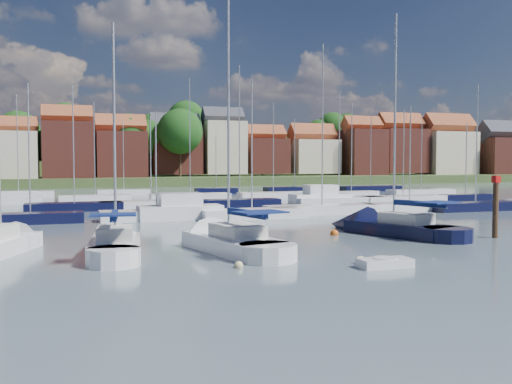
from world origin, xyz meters
name	(u,v)px	position (x,y,z in m)	size (l,w,h in m)	color
ground	(191,202)	(0.00, 40.00, 0.00)	(260.00, 260.00, 0.00)	#3F4C55
sailboat_left	(116,246)	(-12.08, 3.50, 0.37)	(3.68, 9.74, 13.02)	white
sailboat_centre	(222,242)	(-6.34, 3.12, 0.36)	(5.22, 11.34, 14.94)	white
sailboat_navy	(383,228)	(5.86, 6.14, 0.36)	(6.57, 11.76, 15.80)	black
sailboat_far	(5,245)	(-17.74, 6.18, 0.34)	(5.63, 9.64, 12.52)	white
tender	(385,263)	(-0.79, -4.81, 0.20)	(2.49, 1.21, 0.53)	white
timber_piling	(495,223)	(11.39, 1.83, 0.97)	(0.40, 0.40, 6.23)	#4C331E
buoy_b	(239,268)	(-7.18, -2.71, 0.00)	(0.43, 0.43, 0.43)	beige
buoy_c	(267,256)	(-4.86, -0.10, 0.00)	(0.55, 0.55, 0.55)	beige
buoy_d	(361,264)	(-1.36, -3.60, 0.00)	(0.54, 0.54, 0.54)	beige
buoy_e	(334,235)	(2.33, 6.47, 0.00)	(0.54, 0.54, 0.54)	#D85914
marina_field	(216,201)	(1.91, 35.15, 0.43)	(79.62, 41.41, 15.93)	white
far_shore_town	(125,163)	(2.23, 132.67, 4.61)	(212.46, 90.00, 22.27)	#43562B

